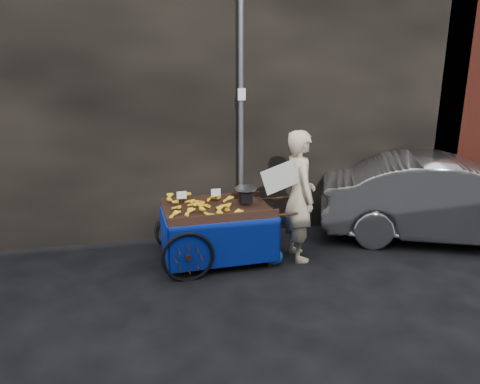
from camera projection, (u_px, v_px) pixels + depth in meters
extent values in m
plane|color=black|center=(240.00, 274.00, 6.62)|extent=(80.00, 80.00, 0.00)
cube|color=black|center=(152.00, 83.00, 8.13)|extent=(11.00, 2.00, 5.00)
cube|color=#591E14|center=(477.00, 79.00, 9.48)|extent=(3.00, 2.00, 5.00)
cylinder|color=slate|center=(241.00, 120.00, 7.33)|extent=(0.08, 0.08, 4.00)
cube|color=white|center=(242.00, 94.00, 7.17)|extent=(0.12, 0.02, 0.18)
cube|color=black|center=(218.00, 211.00, 6.85)|extent=(1.60, 1.04, 0.06)
cube|color=black|center=(211.00, 198.00, 7.26)|extent=(1.56, 0.11, 0.10)
cube|color=black|center=(225.00, 217.00, 6.41)|extent=(1.56, 0.11, 0.10)
cube|color=black|center=(270.00, 241.00, 6.77)|extent=(0.05, 0.05, 0.78)
cube|color=black|center=(255.00, 223.00, 7.50)|extent=(0.05, 0.05, 0.78)
cylinder|color=black|center=(293.00, 214.00, 6.75)|extent=(0.49, 0.06, 0.04)
cylinder|color=black|center=(275.00, 198.00, 7.47)|extent=(0.49, 0.06, 0.04)
torus|color=black|center=(188.00, 257.00, 6.36)|extent=(0.73, 0.08, 0.73)
torus|color=black|center=(178.00, 230.00, 7.34)|extent=(0.73, 0.08, 0.73)
cylinder|color=black|center=(182.00, 243.00, 6.85)|extent=(0.10, 1.10, 0.05)
cube|color=navy|center=(226.00, 245.00, 6.49)|extent=(1.60, 0.09, 0.66)
cube|color=navy|center=(211.00, 221.00, 7.41)|extent=(1.60, 0.09, 0.66)
cube|color=navy|center=(165.00, 238.00, 6.75)|extent=(0.06, 1.02, 0.66)
cube|color=navy|center=(269.00, 227.00, 7.14)|extent=(0.06, 1.02, 0.66)
cube|color=black|center=(246.00, 197.00, 6.96)|extent=(0.18, 0.14, 0.16)
cylinder|color=silver|center=(246.00, 188.00, 6.92)|extent=(0.35, 0.35, 0.03)
cube|color=white|center=(182.00, 195.00, 6.53)|extent=(0.14, 0.02, 0.11)
cube|color=white|center=(216.00, 193.00, 6.65)|extent=(0.14, 0.02, 0.11)
imported|color=#C6B793|center=(299.00, 196.00, 6.90)|extent=(0.48, 0.72, 1.96)
cube|color=silver|center=(280.00, 178.00, 6.60)|extent=(0.59, 0.05, 0.50)
ellipsoid|color=#1748B3|center=(274.00, 257.00, 6.89)|extent=(0.27, 0.22, 0.24)
imported|color=#ACAFB3|center=(450.00, 200.00, 7.70)|extent=(4.43, 2.91, 1.38)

